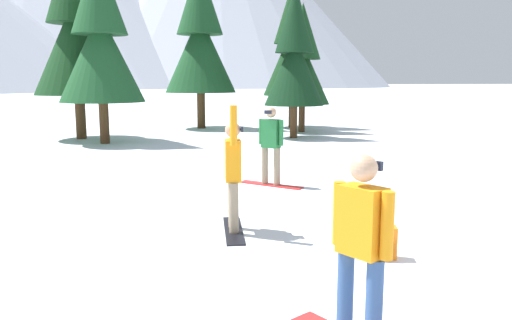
{
  "coord_description": "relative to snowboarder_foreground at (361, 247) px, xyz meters",
  "views": [
    {
      "loc": [
        -4.36,
        -3.68,
        2.37
      ],
      "look_at": [
        -1.77,
        4.57,
        1.0
      ],
      "focal_mm": 34.86,
      "sensor_mm": 36.0,
      "label": 1
    }
  ],
  "objects": [
    {
      "name": "pine_tree_broad",
      "position": [
        2.82,
        21.41,
        3.57
      ],
      "size": [
        3.57,
        3.57,
        8.25
      ],
      "color": "#472D19",
      "rests_on": "ground_plane"
    },
    {
      "name": "pine_tree_twin",
      "position": [
        7.44,
        20.45,
        3.17
      ],
      "size": [
        3.02,
        3.02,
        7.52
      ],
      "color": "#472D19",
      "rests_on": "ground_plane"
    },
    {
      "name": "pine_tree_leaning",
      "position": [
        -1.99,
        16.29,
        3.01
      ],
      "size": [
        3.19,
        3.19,
        7.24
      ],
      "color": "#472D19",
      "rests_on": "ground_plane"
    },
    {
      "name": "backpack_orange",
      "position": [
        1.45,
        1.92,
        -0.72
      ],
      "size": [
        0.37,
        0.34,
        0.47
      ],
      "color": "orange",
      "rests_on": "ground_plane"
    },
    {
      "name": "pine_tree_tall",
      "position": [
        -2.9,
        18.25,
        3.57
      ],
      "size": [
        3.49,
        3.49,
        8.26
      ],
      "color": "#472D19",
      "rests_on": "ground_plane"
    },
    {
      "name": "snowboarder_foreground",
      "position": [
        0.0,
        0.0,
        0.0
      ],
      "size": [
        0.82,
        1.45,
        1.76
      ],
      "color": "red",
      "rests_on": "ground_plane"
    },
    {
      "name": "snowboarder_midground",
      "position": [
        -0.17,
        3.73,
        0.02
      ],
      "size": [
        0.58,
        1.53,
        2.02
      ],
      "color": "black",
      "rests_on": "ground_plane"
    },
    {
      "name": "pine_tree_short",
      "position": [
        7.0,
        18.13,
        2.32
      ],
      "size": [
        2.57,
        2.57,
        5.96
      ],
      "color": "#472D19",
      "rests_on": "ground_plane"
    },
    {
      "name": "pine_tree_slender",
      "position": [
        5.69,
        15.88,
        2.47
      ],
      "size": [
        2.5,
        2.5,
        6.24
      ],
      "color": "#472D19",
      "rests_on": "ground_plane"
    },
    {
      "name": "snowboarder_background",
      "position": [
        1.56,
        6.9,
        0.02
      ],
      "size": [
        1.24,
        1.38,
        1.8
      ],
      "color": "red",
      "rests_on": "ground_plane"
    }
  ]
}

